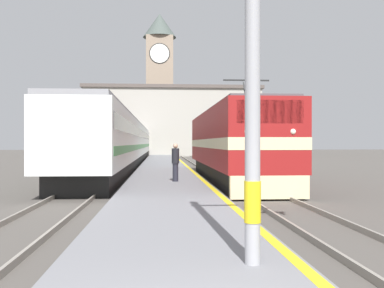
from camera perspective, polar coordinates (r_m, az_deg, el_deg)
name	(u,v)px	position (r m, az deg, el deg)	size (l,w,h in m)	color
ground_plane	(164,170)	(33.46, -3.54, -3.32)	(200.00, 200.00, 0.00)	#514C47
platform	(165,173)	(28.46, -3.45, -3.66)	(3.71, 140.00, 0.27)	slate
rail_track_near	(219,174)	(28.71, 3.47, -3.83)	(2.84, 140.00, 0.16)	#514C47
rail_track_far	(111,175)	(28.63, -10.23, -3.85)	(2.84, 140.00, 0.16)	#514C47
locomotive_train	(231,144)	(23.95, 4.96, -0.02)	(2.92, 17.29, 4.79)	black
passenger_train	(126,142)	(40.89, -8.37, 0.22)	(2.92, 50.98, 3.84)	black
catenary_mast	(262,11)	(6.83, 8.87, 16.36)	(2.73, 0.24, 7.19)	#9E9EA3
person_on_platform	(175,161)	(20.40, -2.12, -2.22)	(0.34, 0.34, 1.72)	#23232D
clock_tower	(160,79)	(83.43, -4.13, 8.27)	(6.07, 6.07, 25.75)	gray
station_building	(173,121)	(70.09, -2.46, 2.87)	(27.16, 8.13, 10.67)	#A8A399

